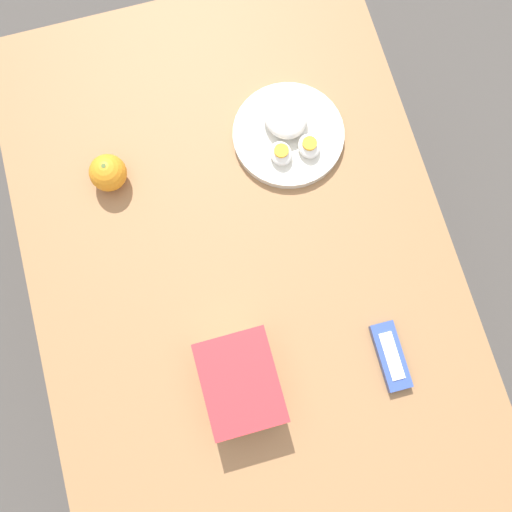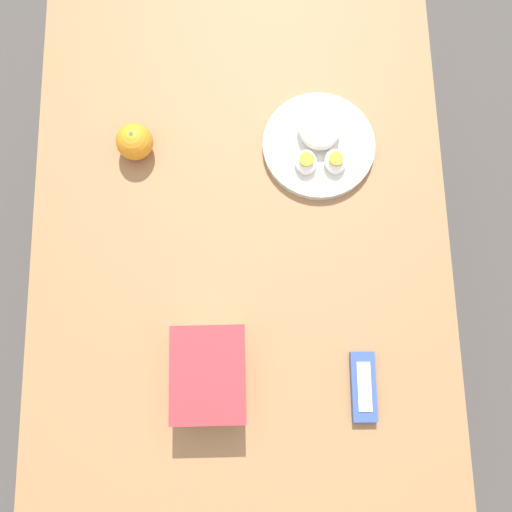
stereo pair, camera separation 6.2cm
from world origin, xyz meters
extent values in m
plane|color=#4C4742|center=(0.00, 0.00, 0.00)|extent=(10.00, 10.00, 0.00)
cube|color=#996B42|center=(0.00, 0.00, 0.73)|extent=(1.27, 0.81, 0.03)
cylinder|color=brown|center=(-0.58, -0.35, 0.36)|extent=(0.05, 0.05, 0.71)
cylinder|color=brown|center=(0.58, -0.35, 0.36)|extent=(0.05, 0.05, 0.71)
cylinder|color=brown|center=(0.58, 0.35, 0.36)|extent=(0.05, 0.05, 0.71)
cube|color=white|center=(-0.19, 0.06, 0.78)|extent=(0.15, 0.11, 0.07)
cube|color=#CCBC84|center=(-0.19, 0.06, 0.76)|extent=(0.14, 0.11, 0.04)
cube|color=red|center=(-0.19, 0.06, 0.82)|extent=(0.17, 0.13, 0.01)
ellipsoid|color=gray|center=(-0.23, 0.07, 0.78)|extent=(0.06, 0.05, 0.02)
ellipsoid|color=gray|center=(-0.19, 0.06, 0.78)|extent=(0.04, 0.04, 0.03)
ellipsoid|color=gray|center=(-0.15, 0.06, 0.78)|extent=(0.04, 0.04, 0.02)
sphere|color=orange|center=(0.26, 0.20, 0.78)|extent=(0.07, 0.07, 0.07)
cylinder|color=#4C662D|center=(0.26, 0.20, 0.81)|extent=(0.01, 0.01, 0.00)
cylinder|color=silver|center=(0.26, -0.16, 0.75)|extent=(0.22, 0.22, 0.02)
ellipsoid|color=white|center=(0.28, -0.16, 0.78)|extent=(0.10, 0.08, 0.04)
ellipsoid|color=white|center=(0.21, -0.19, 0.77)|extent=(0.05, 0.04, 0.02)
cylinder|color=#F4A823|center=(0.21, -0.19, 0.79)|extent=(0.03, 0.03, 0.01)
ellipsoid|color=white|center=(0.21, -0.13, 0.77)|extent=(0.05, 0.04, 0.02)
cylinder|color=#F4A823|center=(0.21, -0.13, 0.79)|extent=(0.03, 0.03, 0.01)
cube|color=#334C9E|center=(-0.21, -0.22, 0.75)|extent=(0.12, 0.05, 0.02)
cube|color=white|center=(-0.21, -0.22, 0.76)|extent=(0.09, 0.03, 0.00)
camera|label=1|loc=(-0.22, 0.04, 1.86)|focal=42.00mm
camera|label=2|loc=(-0.23, -0.02, 1.86)|focal=42.00mm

